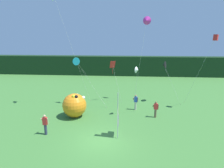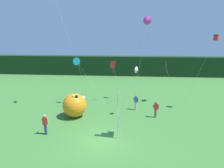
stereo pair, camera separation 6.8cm
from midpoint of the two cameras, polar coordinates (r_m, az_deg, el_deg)
ground_plane at (r=15.51m, az=-3.40°, el=-16.35°), size 120.00×120.00×0.00m
distant_treeline at (r=39.85m, az=1.72°, el=5.43°), size 80.00×2.40×3.91m
banner_flag at (r=15.24m, az=1.65°, el=-9.32°), size 0.06×1.03×3.75m
person_near_banner at (r=16.81m, az=-19.28°, el=-11.11°), size 0.55×0.48×1.72m
person_mid_field at (r=19.55m, az=12.68°, el=-7.22°), size 0.55×0.48×1.64m
person_far_left at (r=22.18m, az=-10.25°, el=-4.61°), size 0.55×0.48×1.60m
person_far_right at (r=21.14m, az=6.89°, el=-5.26°), size 0.55×0.48×1.69m
inflatable_balloon at (r=19.50m, az=-11.14°, el=-6.21°), size 2.37×2.37×2.43m
kite_red_box_0 at (r=22.45m, az=28.20°, el=11.89°), size 2.11×2.51×8.01m
kite_white_delta_1 at (r=18.55m, az=7.35°, el=4.11°), size 0.50×1.56×5.03m
kite_red_diamond_2 at (r=23.03m, az=0.18°, el=5.36°), size 1.54×0.87×4.98m
kite_magenta_delta_3 at (r=23.36m, az=10.14°, el=17.96°), size 1.73×0.90×10.05m
kite_cyan_delta_4 at (r=22.26m, az=-10.44°, el=6.55°), size 3.98×1.35×5.53m
kite_black_delta_6 at (r=23.55m, az=15.09°, el=5.45°), size 2.44×1.44×5.03m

